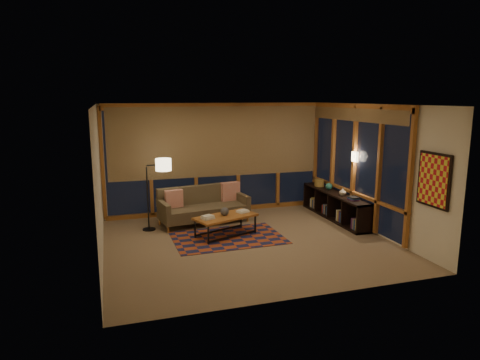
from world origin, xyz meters
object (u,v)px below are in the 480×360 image
object	(u,v)px
coffee_table	(226,226)
floor_lamp	(148,195)
sofa	(204,206)
bookshelf	(335,206)

from	to	relation	value
coffee_table	floor_lamp	bearing A→B (deg)	129.18
sofa	floor_lamp	size ratio (longest dim) A/B	1.28
floor_lamp	bookshelf	bearing A→B (deg)	-7.94
coffee_table	floor_lamp	world-z (taller)	floor_lamp
sofa	floor_lamp	distance (m)	1.32
coffee_table	sofa	bearing A→B (deg)	82.56
sofa	floor_lamp	world-z (taller)	floor_lamp
coffee_table	bookshelf	distance (m)	2.84
sofa	bookshelf	size ratio (longest dim) A/B	0.78
coffee_table	floor_lamp	distance (m)	1.82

